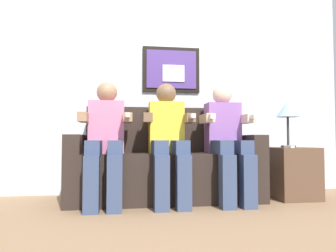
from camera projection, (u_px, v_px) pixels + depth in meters
name	position (u px, v px, depth m)	size (l,w,h in m)	color
ground_plane	(170.00, 208.00, 2.62)	(5.45, 5.45, 0.00)	#8C6B4C
back_wall_assembly	(161.00, 74.00, 3.43)	(4.19, 0.10, 2.60)	silver
couch	(165.00, 167.00, 2.95)	(1.79, 0.58, 0.90)	#2D231E
person_on_left	(106.00, 136.00, 2.72)	(0.46, 0.56, 1.11)	pink
person_in_middle	(168.00, 136.00, 2.80)	(0.46, 0.56, 1.11)	yellow
person_on_right	(227.00, 136.00, 2.88)	(0.46, 0.56, 1.11)	#8C59A5
side_table_right	(293.00, 173.00, 3.02)	(0.40, 0.40, 0.50)	brown
table_lamp	(288.00, 111.00, 3.04)	(0.22, 0.22, 0.46)	#333338
spare_remote_on_table	(289.00, 147.00, 2.91)	(0.04, 0.13, 0.02)	white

